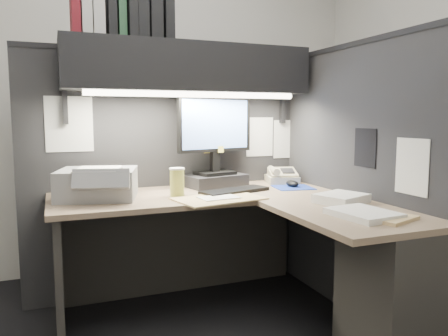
{
  "coord_description": "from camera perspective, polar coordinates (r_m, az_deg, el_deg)",
  "views": [
    {
      "loc": [
        -0.7,
        -1.95,
        1.19
      ],
      "look_at": [
        0.27,
        0.51,
        0.88
      ],
      "focal_mm": 35.0,
      "sensor_mm": 36.0,
      "label": 1
    }
  ],
  "objects": [
    {
      "name": "partition_back",
      "position": [
        3.0,
        -7.22,
        -0.91
      ],
      "size": [
        1.9,
        0.06,
        1.6
      ],
      "primitive_type": "cube",
      "color": "black",
      "rests_on": "floor"
    },
    {
      "name": "coffee_cup",
      "position": [
        2.58,
        -6.15,
        -1.94
      ],
      "size": [
        0.1,
        0.1,
        0.16
      ],
      "primitive_type": "cylinder",
      "rotation": [
        0.0,
        0.0,
        0.24
      ],
      "color": "#BAB34A",
      "rests_on": "desk"
    },
    {
      "name": "desk",
      "position": [
        2.37,
        8.22,
        -11.82
      ],
      "size": [
        1.7,
        1.53,
        0.73
      ],
      "color": "#90785C",
      "rests_on": "floor"
    },
    {
      "name": "overhead_shelf",
      "position": [
        2.84,
        -4.61,
        12.85
      ],
      "size": [
        1.55,
        0.34,
        0.3
      ],
      "primitive_type": "cube",
      "color": "black",
      "rests_on": "partition_back"
    },
    {
      "name": "telephone",
      "position": [
        3.1,
        7.57,
        -1.18
      ],
      "size": [
        0.26,
        0.26,
        0.08
      ],
      "primitive_type": "cube",
      "rotation": [
        0.0,
        0.0,
        -0.27
      ],
      "color": "tan",
      "rests_on": "desk"
    },
    {
      "name": "manila_stack",
      "position": [
        2.16,
        19.52,
        -5.91
      ],
      "size": [
        0.31,
        0.35,
        0.02
      ],
      "primitive_type": "cube",
      "rotation": [
        0.0,
        0.0,
        0.34
      ],
      "color": "tan",
      "rests_on": "desk"
    },
    {
      "name": "paper_stack_a",
      "position": [
        2.46,
        15.05,
        -3.85
      ],
      "size": [
        0.31,
        0.29,
        0.05
      ],
      "primitive_type": "cube",
      "rotation": [
        0.0,
        0.0,
        0.35
      ],
      "color": "white",
      "rests_on": "desk"
    },
    {
      "name": "binder_row",
      "position": [
        2.8,
        -13.09,
        18.81
      ],
      "size": [
        0.59,
        0.26,
        0.3
      ],
      "color": "maroon",
      "rests_on": "overhead_shelf"
    },
    {
      "name": "open_folder",
      "position": [
        2.48,
        -0.69,
        -4.02
      ],
      "size": [
        0.53,
        0.4,
        0.01
      ],
      "primitive_type": "cube",
      "rotation": [
        0.0,
        0.0,
        0.2
      ],
      "color": "tan",
      "rests_on": "desk"
    },
    {
      "name": "mouse",
      "position": [
        2.92,
        8.91,
        -2.02
      ],
      "size": [
        0.07,
        0.11,
        0.04
      ],
      "primitive_type": "ellipsoid",
      "rotation": [
        0.0,
        0.0,
        0.0
      ],
      "color": "black",
      "rests_on": "mousepad"
    },
    {
      "name": "mousepad",
      "position": [
        2.91,
        9.02,
        -2.52
      ],
      "size": [
        0.27,
        0.26,
        0.0
      ],
      "primitive_type": "cube",
      "rotation": [
        0.0,
        0.0,
        -0.16
      ],
      "color": "#1B3498",
      "rests_on": "desk"
    },
    {
      "name": "keyboard",
      "position": [
        2.69,
        1.41,
        -3.0
      ],
      "size": [
        0.47,
        0.28,
        0.02
      ],
      "primitive_type": "cube",
      "rotation": [
        0.0,
        0.0,
        0.31
      ],
      "color": "black",
      "rests_on": "desk"
    },
    {
      "name": "notebook_stack",
      "position": [
        2.58,
        -15.92,
        -2.97
      ],
      "size": [
        0.32,
        0.28,
        0.09
      ],
      "primitive_type": "cube",
      "rotation": [
        0.0,
        0.0,
        -0.14
      ],
      "color": "black",
      "rests_on": "desk"
    },
    {
      "name": "pinned_papers",
      "position": [
        2.76,
        2.55,
        3.78
      ],
      "size": [
        1.76,
        1.31,
        0.51
      ],
      "color": "white",
      "rests_on": "partition_back"
    },
    {
      "name": "wall_back",
      "position": [
        3.53,
        -10.15,
        9.12
      ],
      "size": [
        3.5,
        0.04,
        2.7
      ],
      "primitive_type": "cube",
      "color": "silver",
      "rests_on": "floor"
    },
    {
      "name": "partition_right",
      "position": [
        2.74,
        16.56,
        -1.84
      ],
      "size": [
        0.06,
        1.5,
        1.6
      ],
      "primitive_type": "cube",
      "color": "black",
      "rests_on": "floor"
    },
    {
      "name": "printer",
      "position": [
        2.59,
        -16.16,
        -1.99
      ],
      "size": [
        0.5,
        0.45,
        0.17
      ],
      "primitive_type": "cube",
      "rotation": [
        0.0,
        0.0,
        -0.26
      ],
      "color": "gray",
      "rests_on": "desk"
    },
    {
      "name": "monitor",
      "position": [
        2.92,
        -1.18,
        2.23
      ],
      "size": [
        0.55,
        0.33,
        0.6
      ],
      "rotation": [
        0.0,
        0.0,
        0.22
      ],
      "color": "black",
      "rests_on": "desk"
    },
    {
      "name": "task_light_tube",
      "position": [
        2.7,
        -3.7,
        9.57
      ],
      "size": [
        1.32,
        0.04,
        0.04
      ],
      "primitive_type": "cylinder",
      "rotation": [
        0.0,
        1.57,
        0.0
      ],
      "color": "white",
      "rests_on": "overhead_shelf"
    },
    {
      "name": "paper_stack_b",
      "position": [
        2.15,
        17.76,
        -5.72
      ],
      "size": [
        0.27,
        0.32,
        0.03
      ],
      "primitive_type": "cube",
      "rotation": [
        0.0,
        0.0,
        0.11
      ],
      "color": "white",
      "rests_on": "desk"
    }
  ]
}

